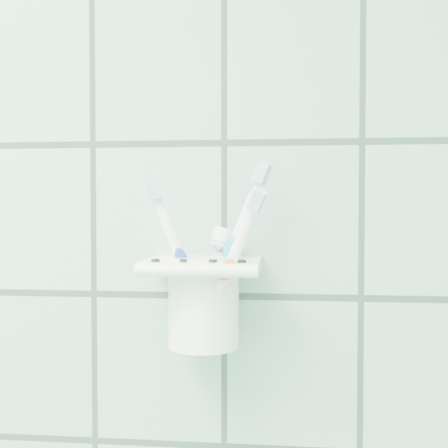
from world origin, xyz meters
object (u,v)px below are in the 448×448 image
object	(u,v)px
holder_bracket	(203,267)
toothpaste_tube	(196,273)
toothbrush_blue	(196,244)
toothbrush_pink	(212,255)
cup	(204,298)
toothbrush_orange	(197,256)

from	to	relation	value
holder_bracket	toothpaste_tube	size ratio (longest dim) A/B	0.93
holder_bracket	toothbrush_blue	xyz separation A→B (m)	(-0.01, 0.01, 0.03)
toothbrush_pink	toothbrush_blue	xyz separation A→B (m)	(-0.02, 0.02, 0.01)
cup	toothbrush_pink	xyz separation A→B (m)	(0.01, -0.01, 0.05)
cup	toothbrush_blue	world-z (taller)	toothbrush_blue
cup	holder_bracket	bearing A→B (deg)	-94.19
cup	toothbrush_pink	world-z (taller)	toothbrush_pink
toothpaste_tube	holder_bracket	bearing A→B (deg)	-35.63
cup	toothbrush_blue	distance (m)	0.06
holder_bracket	cup	distance (m)	0.04
toothbrush_blue	toothbrush_orange	xyz separation A→B (m)	(0.00, -0.02, -0.01)
toothbrush_pink	toothbrush_orange	distance (m)	0.02
holder_bracket	toothbrush_orange	distance (m)	0.02
toothbrush_orange	toothpaste_tube	world-z (taller)	toothbrush_orange
toothbrush_blue	cup	bearing A→B (deg)	-5.95
toothbrush_orange	toothpaste_tube	bearing A→B (deg)	111.32
toothbrush_blue	holder_bracket	bearing A→B (deg)	-22.84
toothpaste_tube	toothbrush_pink	bearing A→B (deg)	-34.95
holder_bracket	toothbrush_pink	bearing A→B (deg)	-38.13
toothbrush_orange	holder_bracket	bearing A→B (deg)	69.70
toothbrush_blue	toothpaste_tube	distance (m)	0.03
cup	toothbrush_pink	bearing A→B (deg)	-49.25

